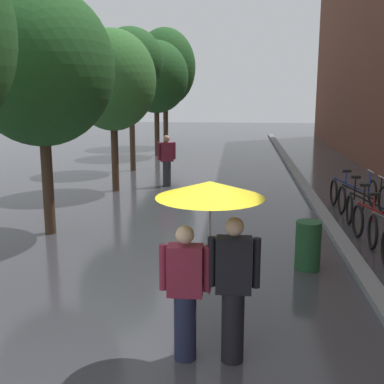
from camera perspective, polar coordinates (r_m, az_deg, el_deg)
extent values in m
cube|color=slate|center=(15.03, 13.29, -0.02)|extent=(0.30, 36.00, 0.12)
cylinder|color=#473323|center=(10.95, -16.31, 1.22)|extent=(0.24, 0.24, 2.30)
ellipsoid|color=#235623|center=(10.78, -17.06, 13.66)|extent=(2.99, 2.99, 3.23)
cylinder|color=#473323|center=(15.13, -8.88, 4.24)|extent=(0.21, 0.21, 2.20)
ellipsoid|color=#387533|center=(15.00, -9.16, 12.62)|extent=(2.57, 2.57, 2.95)
cylinder|color=#473323|center=(18.79, -6.91, 7.23)|extent=(0.21, 0.21, 3.14)
ellipsoid|color=#235623|center=(18.75, -7.11, 14.79)|extent=(2.41, 2.41, 2.42)
cylinder|color=#473323|center=(22.89, -4.06, 7.14)|extent=(0.23, 0.23, 2.35)
ellipsoid|color=#235623|center=(22.81, -4.15, 13.10)|extent=(2.90, 2.90, 3.22)
cylinder|color=#473323|center=(26.41, -3.05, 8.07)|extent=(0.26, 0.26, 2.60)
ellipsoid|color=#235623|center=(26.37, -3.12, 14.16)|extent=(3.15, 3.15, 4.00)
torus|color=black|center=(10.26, 20.12, -4.34)|extent=(0.09, 0.70, 0.70)
torus|color=black|center=(10.99, 18.58, -3.17)|extent=(0.11, 0.70, 0.70)
cylinder|color=red|center=(11.07, 20.66, -2.14)|extent=(0.88, 0.10, 0.43)
cylinder|color=red|center=(11.02, 20.19, -1.77)|extent=(0.04, 0.04, 0.55)
cube|color=black|center=(10.95, 20.30, -0.22)|extent=(0.23, 0.12, 0.06)
torus|color=black|center=(11.95, 17.70, -1.92)|extent=(0.09, 0.70, 0.70)
cylinder|color=black|center=(11.98, 19.68, -1.03)|extent=(0.88, 0.07, 0.43)
cylinder|color=black|center=(11.95, 19.23, -0.67)|extent=(0.04, 0.04, 0.55)
cube|color=black|center=(11.89, 19.33, 0.76)|extent=(0.22, 0.11, 0.06)
torus|color=black|center=(13.20, 21.18, -0.88)|extent=(0.10, 0.70, 0.70)
torus|color=black|center=(12.90, 16.89, -0.86)|extent=(0.10, 0.70, 0.70)
cylinder|color=black|center=(12.97, 18.69, -0.01)|extent=(0.88, 0.08, 0.43)
cylinder|color=black|center=(12.93, 18.28, 0.32)|extent=(0.04, 0.04, 0.55)
cube|color=black|center=(12.87, 18.37, 1.65)|extent=(0.22, 0.11, 0.06)
cylinder|color=black|center=(13.11, 20.94, 0.36)|extent=(0.04, 0.04, 0.58)
cylinder|color=#9E9EA3|center=(13.06, 21.03, 1.60)|extent=(0.05, 0.46, 0.03)
torus|color=black|center=(14.03, 20.08, -0.07)|extent=(0.09, 0.70, 0.70)
torus|color=black|center=(13.75, 16.02, -0.03)|extent=(0.09, 0.70, 0.70)
cylinder|color=#233DA8|center=(13.82, 17.72, 0.76)|extent=(0.88, 0.08, 0.43)
cylinder|color=#233DA8|center=(13.78, 17.33, 1.08)|extent=(0.04, 0.04, 0.55)
cube|color=black|center=(13.72, 17.41, 2.33)|extent=(0.22, 0.11, 0.06)
cylinder|color=#233DA8|center=(13.95, 19.85, 1.10)|extent=(0.04, 0.04, 0.58)
cylinder|color=#9E9EA3|center=(13.90, 19.93, 2.27)|extent=(0.05, 0.46, 0.03)
cylinder|color=#1E233D|center=(5.92, -0.79, -15.28)|extent=(0.26, 0.26, 0.79)
cube|color=maroon|center=(5.64, -0.81, -9.04)|extent=(0.40, 0.22, 0.59)
sphere|color=beige|center=(5.50, -0.83, -4.94)|extent=(0.21, 0.21, 0.21)
cylinder|color=maroon|center=(5.66, -3.36, -8.66)|extent=(0.09, 0.09, 0.53)
cylinder|color=maroon|center=(5.61, 1.76, -8.84)|extent=(0.09, 0.09, 0.53)
cylinder|color=black|center=(5.88, 4.71, -15.19)|extent=(0.26, 0.26, 0.85)
cube|color=black|center=(5.58, 4.85, -8.38)|extent=(0.40, 0.22, 0.64)
sphere|color=beige|center=(5.44, 4.93, -4.00)|extent=(0.21, 0.21, 0.21)
cylinder|color=black|center=(5.58, 2.26, -8.02)|extent=(0.09, 0.09, 0.57)
cylinder|color=black|center=(5.58, 7.45, -8.12)|extent=(0.09, 0.09, 0.57)
cylinder|color=#9E9EA3|center=(5.54, 2.04, -6.24)|extent=(0.02, 0.02, 1.15)
cone|color=yellow|center=(5.37, 2.09, 0.31)|extent=(1.20, 1.20, 0.18)
cylinder|color=#1E4C28|center=(8.84, 13.22, -6.00)|extent=(0.44, 0.44, 0.85)
cylinder|color=#2D2D33|center=(15.79, -2.92, 2.12)|extent=(0.26, 0.26, 0.80)
cube|color=maroon|center=(15.69, -2.94, 4.63)|extent=(0.45, 0.35, 0.60)
sphere|color=tan|center=(15.64, -2.96, 6.18)|extent=(0.21, 0.21, 0.21)
cylinder|color=maroon|center=(15.74, -2.06, 4.78)|extent=(0.09, 0.09, 0.54)
cylinder|color=maroon|center=(15.63, -3.84, 4.71)|extent=(0.09, 0.09, 0.54)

